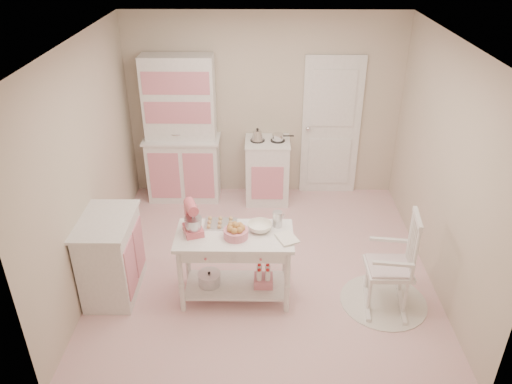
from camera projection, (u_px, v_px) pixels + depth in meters
room_shell at (265, 136)px, 5.13m from camera, size 3.84×3.84×2.62m
door at (331, 127)px, 7.06m from camera, size 0.82×0.05×2.04m
hutch at (181, 131)px, 6.89m from camera, size 1.06×0.50×2.08m
stove at (267, 170)px, 7.12m from camera, size 0.62×0.57×0.92m
base_cabinet at (111, 256)px, 5.31m from camera, size 0.54×0.84×0.92m
lace_rug at (383, 301)px, 5.36m from camera, size 0.92×0.92×0.01m
rocking_chair at (390, 260)px, 5.09m from camera, size 0.56×0.77×1.10m
work_table at (235, 266)px, 5.26m from camera, size 1.20×0.60×0.80m
stand_mixer at (192, 219)px, 5.00m from camera, size 0.28×0.33×0.34m
cookie_tray at (221, 224)px, 5.22m from camera, size 0.34×0.24×0.02m
bread_basket at (236, 233)px, 5.00m from camera, size 0.25×0.25×0.09m
mixing_bowl at (260, 227)px, 5.11m from camera, size 0.25×0.25×0.08m
metal_pitcher at (277, 219)px, 5.16m from camera, size 0.10×0.10×0.17m
recipe_book at (279, 240)px, 4.95m from camera, size 0.26×0.29×0.02m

